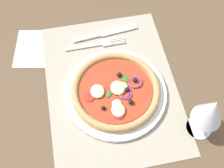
{
  "coord_description": "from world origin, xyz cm",
  "views": [
    {
      "loc": [
        37.57,
        -7.21,
        69.28
      ],
      "look_at": [
        0.85,
        0.0,
        2.52
      ],
      "focal_mm": 46.27,
      "sensor_mm": 36.0,
      "label": 1
    }
  ],
  "objects_px": {
    "pizza": "(116,90)",
    "wine_glass": "(211,111)",
    "plate": "(116,93)",
    "knife": "(106,33)",
    "napkin": "(36,48)",
    "fork": "(99,44)"
  },
  "relations": [
    {
      "from": "fork",
      "to": "napkin",
      "type": "relative_size",
      "value": 1.32
    },
    {
      "from": "wine_glass",
      "to": "napkin",
      "type": "bearing_deg",
      "value": -130.24
    },
    {
      "from": "pizza",
      "to": "knife",
      "type": "xyz_separation_m",
      "value": [
        -0.21,
        0.01,
        -0.02
      ]
    },
    {
      "from": "knife",
      "to": "pizza",
      "type": "bearing_deg",
      "value": -99.47
    },
    {
      "from": "fork",
      "to": "napkin",
      "type": "xyz_separation_m",
      "value": [
        -0.02,
        -0.18,
        -0.0
      ]
    },
    {
      "from": "knife",
      "to": "wine_glass",
      "type": "bearing_deg",
      "value": -68.76
    },
    {
      "from": "plate",
      "to": "pizza",
      "type": "relative_size",
      "value": 1.16
    },
    {
      "from": "knife",
      "to": "napkin",
      "type": "height_order",
      "value": "knife"
    },
    {
      "from": "knife",
      "to": "wine_glass",
      "type": "distance_m",
      "value": 0.4
    },
    {
      "from": "knife",
      "to": "napkin",
      "type": "relative_size",
      "value": 1.47
    },
    {
      "from": "knife",
      "to": "wine_glass",
      "type": "relative_size",
      "value": 1.35
    },
    {
      "from": "pizza",
      "to": "wine_glass",
      "type": "relative_size",
      "value": 1.58
    },
    {
      "from": "plate",
      "to": "wine_glass",
      "type": "height_order",
      "value": "wine_glass"
    },
    {
      "from": "knife",
      "to": "napkin",
      "type": "bearing_deg",
      "value": 177.45
    },
    {
      "from": "plate",
      "to": "knife",
      "type": "bearing_deg",
      "value": 176.55
    },
    {
      "from": "plate",
      "to": "knife",
      "type": "distance_m",
      "value": 0.21
    },
    {
      "from": "plate",
      "to": "pizza",
      "type": "height_order",
      "value": "pizza"
    },
    {
      "from": "plate",
      "to": "napkin",
      "type": "height_order",
      "value": "plate"
    },
    {
      "from": "pizza",
      "to": "knife",
      "type": "relative_size",
      "value": 1.17
    },
    {
      "from": "pizza",
      "to": "wine_glass",
      "type": "height_order",
      "value": "wine_glass"
    },
    {
      "from": "fork",
      "to": "napkin",
      "type": "bearing_deg",
      "value": 171.92
    },
    {
      "from": "plate",
      "to": "fork",
      "type": "height_order",
      "value": "plate"
    }
  ]
}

